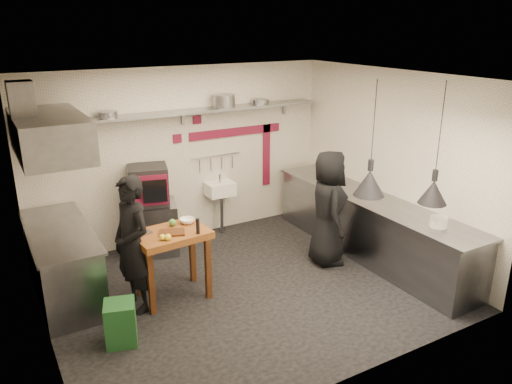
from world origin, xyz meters
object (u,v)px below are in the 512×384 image
oven_stand (153,228)px  combi_oven (148,185)px  prep_table (173,264)px  chef_left (132,245)px  green_bin (121,323)px  chef_right (328,208)px

oven_stand → combi_oven: 0.69m
prep_table → chef_left: (-0.51, -0.03, 0.41)m
combi_oven → green_bin: 2.56m
chef_right → oven_stand: bearing=74.0°
oven_stand → prep_table: (-0.22, -1.44, 0.06)m
combi_oven → chef_left: chef_left is taller
oven_stand → chef_right: bearing=-22.2°
prep_table → chef_left: bearing=178.4°
combi_oven → green_bin: (-1.09, -2.16, -0.84)m
chef_left → chef_right: (2.86, -0.15, -0.01)m
chef_left → green_bin: bearing=-45.4°
oven_stand → prep_table: prep_table is taller
oven_stand → chef_left: 1.71m
combi_oven → chef_left: bearing=-100.2°
oven_stand → green_bin: oven_stand is taller
oven_stand → combi_oven: (-0.01, 0.06, 0.69)m
prep_table → chef_right: (2.35, -0.18, 0.40)m
chef_right → prep_table: bearing=106.9°
oven_stand → chef_right: chef_right is taller
oven_stand → chef_left: size_ratio=0.46×
prep_table → chef_right: size_ratio=0.54×
chef_right → chef_left: bearing=108.2°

